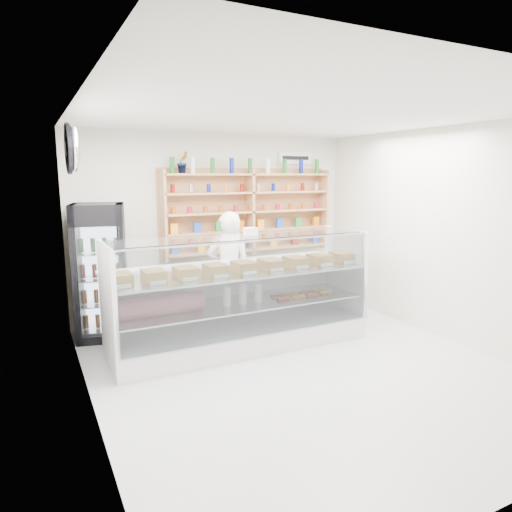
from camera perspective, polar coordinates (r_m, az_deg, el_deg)
room at (r=5.00m, az=5.93°, el=1.15°), size 5.00×5.00×5.00m
display_counter at (r=5.90m, az=-1.93°, el=-7.53°), size 3.30×0.99×1.44m
shop_worker at (r=6.45m, az=-3.42°, el=-1.85°), size 0.70×0.55×1.68m
drinks_cooler at (r=6.40m, az=-18.82°, el=-1.85°), size 0.78×0.76×1.81m
wall_shelving at (r=7.25m, az=-0.74°, el=5.53°), size 2.84×0.28×1.33m
potted_plant at (r=6.83m, az=-9.13°, el=11.51°), size 0.21×0.19×0.32m
security_mirror at (r=5.39m, az=-21.88°, el=12.33°), size 0.15×0.50×0.50m
wall_sign at (r=7.79m, az=4.91°, el=12.11°), size 0.62×0.03×0.20m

